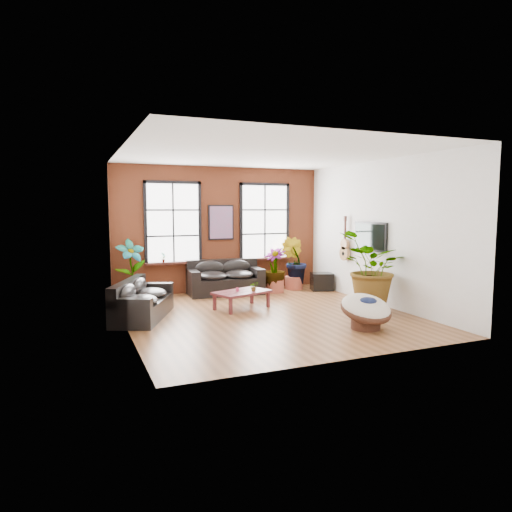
{
  "coord_description": "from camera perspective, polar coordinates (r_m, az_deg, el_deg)",
  "views": [
    {
      "loc": [
        -3.98,
        -9.06,
        2.35
      ],
      "look_at": [
        0.0,
        0.6,
        1.25
      ],
      "focal_mm": 32.0,
      "sensor_mm": 36.0,
      "label": 1
    }
  ],
  "objects": [
    {
      "name": "room",
      "position": [
        10.05,
        0.99,
        2.56
      ],
      "size": [
        6.04,
        6.54,
        3.54
      ],
      "color": "brown",
      "rests_on": "ground"
    },
    {
      "name": "tv_wall_unit",
      "position": [
        11.91,
        13.18,
        1.96
      ],
      "size": [
        0.13,
        1.86,
        1.2
      ],
      "color": "black",
      "rests_on": "room"
    },
    {
      "name": "table_plant",
      "position": [
        10.69,
        -0.26,
        -3.82
      ],
      "size": [
        0.21,
        0.18,
        0.22
      ],
      "primitive_type": "imported",
      "rotation": [
        0.0,
        0.0,
        -0.06
      ],
      "color": "#223E10",
      "rests_on": "coffee_table"
    },
    {
      "name": "pot_back_left",
      "position": [
        12.2,
        -15.4,
        -4.43
      ],
      "size": [
        0.55,
        0.55,
        0.37
      ],
      "rotation": [
        0.0,
        0.0,
        0.09
      ],
      "color": "#9F4634",
      "rests_on": "ground"
    },
    {
      "name": "papasan_chair",
      "position": [
        9.19,
        13.58,
        -6.53
      ],
      "size": [
        1.0,
        1.02,
        0.74
      ],
      "rotation": [
        0.0,
        0.0,
        -0.01
      ],
      "color": "#452518",
      "rests_on": "ground"
    },
    {
      "name": "pot_right_wall",
      "position": [
        10.8,
        14.01,
        -5.6
      ],
      "size": [
        0.67,
        0.67,
        0.42
      ],
      "rotation": [
        0.0,
        0.0,
        -0.19
      ],
      "color": "#9F4634",
      "rests_on": "ground"
    },
    {
      "name": "sill_plant_right",
      "position": [
        13.51,
        2.58,
        0.42
      ],
      "size": [
        0.19,
        0.19,
        0.27
      ],
      "primitive_type": "imported",
      "rotation": [
        0.0,
        0.0,
        3.49
      ],
      "color": "#223E10",
      "rests_on": "room"
    },
    {
      "name": "coffee_table",
      "position": [
        10.71,
        -1.8,
        -4.67
      ],
      "size": [
        1.46,
        1.13,
        0.5
      ],
      "rotation": [
        0.0,
        0.0,
        0.34
      ],
      "color": "#561F23",
      "rests_on": "ground"
    },
    {
      "name": "sofa_left",
      "position": [
        10.1,
        -14.22,
        -5.49
      ],
      "size": [
        1.64,
        2.23,
        0.81
      ],
      "rotation": [
        0.0,
        0.0,
        1.15
      ],
      "color": "black",
      "rests_on": "ground"
    },
    {
      "name": "pot_back_right",
      "position": [
        13.33,
        4.75,
        -3.35
      ],
      "size": [
        0.61,
        0.61,
        0.38
      ],
      "rotation": [
        0.0,
        0.0,
        0.21
      ],
      "color": "#9F4634",
      "rests_on": "ground"
    },
    {
      "name": "floor_plant_right_wall",
      "position": [
        10.68,
        14.34,
        -1.48
      ],
      "size": [
        1.98,
        1.93,
        1.67
      ],
      "primitive_type": "imported",
      "rotation": [
        0.0,
        0.0,
        3.77
      ],
      "color": "#223E10",
      "rests_on": "ground"
    },
    {
      "name": "floor_plant_back_left",
      "position": [
        12.08,
        -15.34,
        -1.29
      ],
      "size": [
        0.84,
        0.66,
        1.42
      ],
      "primitive_type": "imported",
      "rotation": [
        0.0,
        0.0,
        0.23
      ],
      "color": "#223E10",
      "rests_on": "ground"
    },
    {
      "name": "media_box",
      "position": [
        13.24,
        8.23,
        -3.18
      ],
      "size": [
        0.72,
        0.65,
        0.5
      ],
      "rotation": [
        0.0,
        0.0,
        -0.3
      ],
      "color": "black",
      "rests_on": "ground"
    },
    {
      "name": "pot_mid",
      "position": [
        12.8,
        2.39,
        -3.77
      ],
      "size": [
        0.49,
        0.49,
        0.36
      ],
      "rotation": [
        0.0,
        0.0,
        -0.01
      ],
      "color": "#9F4634",
      "rests_on": "ground"
    },
    {
      "name": "floor_plant_back_right",
      "position": [
        13.28,
        4.76,
        -0.6
      ],
      "size": [
        0.94,
        0.95,
        1.35
      ],
      "primitive_type": "imported",
      "rotation": [
        0.0,
        0.0,
        2.28
      ],
      "color": "#223E10",
      "rests_on": "ground"
    },
    {
      "name": "floor_plant_mid",
      "position": [
        12.73,
        2.32,
        -1.48
      ],
      "size": [
        0.87,
        0.87,
        1.1
      ],
      "primitive_type": "imported",
      "rotation": [
        0.0,
        0.0,
        5.36
      ],
      "color": "#223E10",
      "rests_on": "ground"
    },
    {
      "name": "sofa_back",
      "position": [
        12.59,
        -3.94,
        -2.83
      ],
      "size": [
        2.08,
        1.12,
        0.92
      ],
      "rotation": [
        0.0,
        0.0,
        -0.07
      ],
      "color": "black",
      "rests_on": "ground"
    },
    {
      "name": "poster",
      "position": [
        12.88,
        -4.39,
        4.21
      ],
      "size": [
        0.74,
        0.06,
        0.98
      ],
      "color": "black",
      "rests_on": "room"
    },
    {
      "name": "sill_plant_left",
      "position": [
        12.48,
        -11.51,
        -0.16
      ],
      "size": [
        0.17,
        0.17,
        0.27
      ],
      "primitive_type": "imported",
      "rotation": [
        0.0,
        0.0,
        0.79
      ],
      "color": "#223E10",
      "rests_on": "room"
    }
  ]
}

